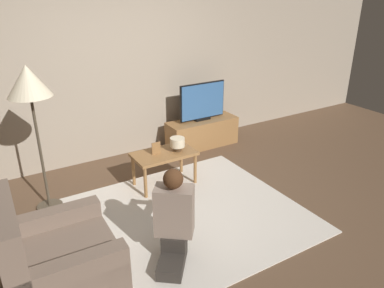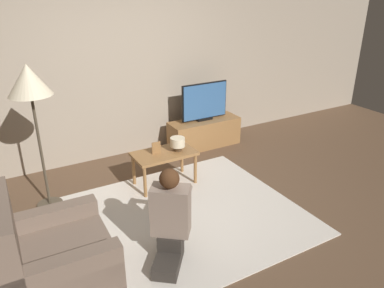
{
  "view_description": "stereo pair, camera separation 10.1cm",
  "coord_description": "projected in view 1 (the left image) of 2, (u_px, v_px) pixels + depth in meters",
  "views": [
    {
      "loc": [
        -1.75,
        -2.96,
        2.34
      ],
      "look_at": [
        0.36,
        0.53,
        0.58
      ],
      "focal_mm": 35.0,
      "sensor_mm": 36.0,
      "label": 1
    },
    {
      "loc": [
        -1.66,
        -3.01,
        2.34
      ],
      "look_at": [
        0.36,
        0.53,
        0.58
      ],
      "focal_mm": 35.0,
      "sensor_mm": 36.0,
      "label": 2
    }
  ],
  "objects": [
    {
      "name": "ground_plane",
      "position": [
        189.0,
        216.0,
        4.08
      ],
      "size": [
        10.0,
        10.0,
        0.0
      ],
      "primitive_type": "plane",
      "color": "brown"
    },
    {
      "name": "person_kneeling",
      "position": [
        174.0,
        216.0,
        3.3
      ],
      "size": [
        0.67,
        0.76,
        0.9
      ],
      "rotation": [
        0.0,
        0.0,
        2.48
      ],
      "color": "#332D28",
      "rests_on": "rug"
    },
    {
      "name": "wall_back",
      "position": [
        116.0,
        66.0,
        5.08
      ],
      "size": [
        10.0,
        0.06,
        2.6
      ],
      "color": "tan",
      "rests_on": "ground_plane"
    },
    {
      "name": "armchair",
      "position": [
        58.0,
        265.0,
        2.94
      ],
      "size": [
        0.85,
        0.86,
        0.93
      ],
      "rotation": [
        0.0,
        0.0,
        1.55
      ],
      "color": "#7A6656",
      "rests_on": "ground_plane"
    },
    {
      "name": "tv_stand",
      "position": [
        202.0,
        133.0,
        5.76
      ],
      "size": [
        1.1,
        0.38,
        0.43
      ],
      "color": "olive",
      "rests_on": "ground_plane"
    },
    {
      "name": "floor_lamp",
      "position": [
        29.0,
        88.0,
        3.69
      ],
      "size": [
        0.43,
        0.43,
        1.62
      ],
      "color": "#4C4233",
      "rests_on": "ground_plane"
    },
    {
      "name": "picture_frame",
      "position": [
        156.0,
        148.0,
        4.48
      ],
      "size": [
        0.11,
        0.01,
        0.15
      ],
      "color": "olive",
      "rests_on": "coffee_table"
    },
    {
      "name": "table_lamp",
      "position": [
        177.0,
        143.0,
        4.55
      ],
      "size": [
        0.18,
        0.18,
        0.17
      ],
      "color": "#4C3823",
      "rests_on": "coffee_table"
    },
    {
      "name": "rug",
      "position": [
        189.0,
        215.0,
        4.08
      ],
      "size": [
        2.37,
        2.13,
        0.02
      ],
      "color": "silver",
      "rests_on": "ground_plane"
    },
    {
      "name": "coffee_table",
      "position": [
        164.0,
        157.0,
        4.57
      ],
      "size": [
        0.76,
        0.43,
        0.44
      ],
      "color": "olive",
      "rests_on": "ground_plane"
    },
    {
      "name": "tv",
      "position": [
        202.0,
        101.0,
        5.57
      ],
      "size": [
        0.75,
        0.08,
        0.57
      ],
      "color": "black",
      "rests_on": "tv_stand"
    }
  ]
}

